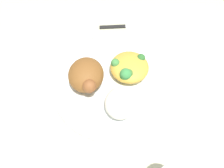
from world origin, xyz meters
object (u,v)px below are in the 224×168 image
Objects in this scene: rice_pile at (120,103)px; plate at (112,88)px; fork at (120,36)px; knife at (125,26)px; roasted_chicken at (86,75)px; mac_cheese_with_broccoli at (129,67)px.

plate is at bearing -160.33° from rice_pile.
fork is 0.75× the size of knife.
knife is (-0.04, 0.02, 0.00)m from fork.
plate is 0.24m from knife.
plate is at bearing 83.48° from roasted_chicken.
fork is at bearing 156.99° from roasted_chicken.
mac_cheese_with_broccoli reaches higher than knife.
fork is at bearing -178.52° from rice_pile.
rice_pile is 0.45× the size of knife.
fork is (-0.25, -0.01, -0.04)m from rice_pile.
mac_cheese_with_broccoli is 0.15m from fork.
mac_cheese_with_broccoli is at bearing 169.31° from rice_pile.
rice_pile is 0.60× the size of fork.
rice_pile is 0.26m from fork.
mac_cheese_with_broccoli is at bearing 10.33° from fork.
mac_cheese_with_broccoli is (-0.05, 0.04, 0.03)m from plate.
plate is 3.46× the size of rice_pile.
roasted_chicken is at bearing -23.01° from fork.
knife is (-0.19, -0.01, -0.04)m from mac_cheese_with_broccoli.
roasted_chicken is 0.25m from knife.
mac_cheese_with_broccoli is at bearing 110.10° from roasted_chicken.
plate is 0.08m from roasted_chicken.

